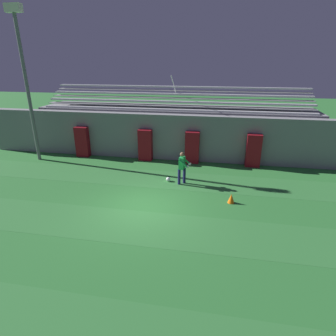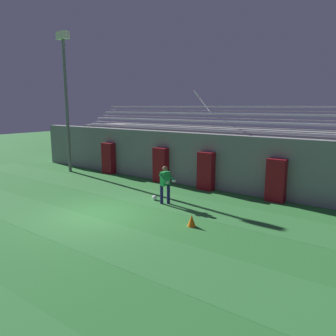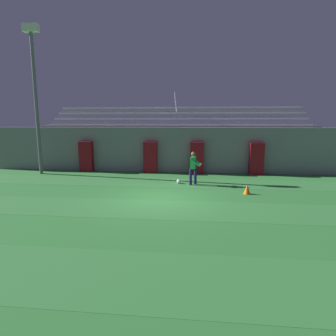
% 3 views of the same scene
% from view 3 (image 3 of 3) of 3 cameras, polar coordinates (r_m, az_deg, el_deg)
% --- Properties ---
extents(ground_plane, '(80.00, 80.00, 0.00)m').
position_cam_3_polar(ground_plane, '(11.72, -1.35, -6.20)').
color(ground_plane, '#2D7533').
extents(turf_stripe_near, '(28.00, 2.28, 0.01)m').
position_cam_3_polar(turf_stripe_near, '(6.25, -8.84, -20.96)').
color(turf_stripe_near, '#337A38').
rests_on(turf_stripe_near, ground).
extents(turf_stripe_mid, '(28.00, 2.28, 0.01)m').
position_cam_3_polar(turf_stripe_mid, '(10.36, -2.37, -8.31)').
color(turf_stripe_mid, '#337A38').
rests_on(turf_stripe_mid, ground).
extents(turf_stripe_far, '(28.00, 2.28, 0.01)m').
position_cam_3_polar(turf_stripe_far, '(14.73, 0.19, -2.95)').
color(turf_stripe_far, '#337A38').
rests_on(turf_stripe_far, ground).
extents(back_wall, '(24.00, 0.60, 2.80)m').
position_cam_3_polar(back_wall, '(17.85, 1.29, 3.75)').
color(back_wall, gray).
rests_on(back_wall, ground).
extents(padding_pillar_gate_left, '(0.83, 0.44, 1.92)m').
position_cam_3_polar(padding_pillar_gate_left, '(17.53, -3.58, 2.18)').
color(padding_pillar_gate_left, maroon).
rests_on(padding_pillar_gate_left, ground).
extents(padding_pillar_gate_right, '(0.83, 0.44, 1.92)m').
position_cam_3_polar(padding_pillar_gate_right, '(17.29, 5.91, 2.05)').
color(padding_pillar_gate_right, maroon).
rests_on(padding_pillar_gate_right, ground).
extents(padding_pillar_far_left, '(0.83, 0.44, 1.92)m').
position_cam_3_polar(padding_pillar_far_left, '(18.67, -16.28, 2.26)').
color(padding_pillar_far_left, maroon).
rests_on(padding_pillar_far_left, ground).
extents(padding_pillar_far_right, '(0.83, 0.44, 1.92)m').
position_cam_3_polar(padding_pillar_far_right, '(17.65, 17.52, 1.81)').
color(padding_pillar_far_right, maroon).
rests_on(padding_pillar_far_right, ground).
extents(bleacher_stand, '(18.00, 3.35, 5.03)m').
position_cam_3_polar(bleacher_stand, '(19.82, 1.76, 4.59)').
color(bleacher_stand, gray).
rests_on(bleacher_stand, ground).
extents(floodlight_pole, '(0.90, 0.36, 8.63)m').
position_cam_3_polar(floodlight_pole, '(18.80, -25.47, 15.38)').
color(floodlight_pole, slate).
rests_on(floodlight_pole, ground).
extents(goalkeeper, '(0.63, 0.64, 1.67)m').
position_cam_3_polar(goalkeeper, '(14.12, 5.19, 0.40)').
color(goalkeeper, '#19194C').
rests_on(goalkeeper, ground).
extents(soccer_ball, '(0.22, 0.22, 0.22)m').
position_cam_3_polar(soccer_ball, '(14.48, 2.22, -2.74)').
color(soccer_ball, white).
rests_on(soccer_ball, ground).
extents(traffic_cone, '(0.30, 0.30, 0.42)m').
position_cam_3_polar(traffic_cone, '(12.85, 15.76, -4.19)').
color(traffic_cone, orange).
rests_on(traffic_cone, ground).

